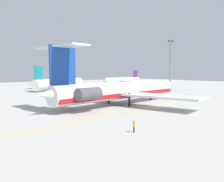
# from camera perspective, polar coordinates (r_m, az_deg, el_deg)

# --- Properties ---
(ground) EXTENTS (290.11, 290.11, 0.00)m
(ground) POSITION_cam_1_polar(r_m,az_deg,el_deg) (57.17, 10.36, -3.64)
(ground) COLOR #B7B5AD
(main_jetliner) EXTENTS (45.70, 40.41, 13.31)m
(main_jetliner) POSITION_cam_1_polar(r_m,az_deg,el_deg) (57.91, 1.64, 0.16)
(main_jetliner) COLOR silver
(main_jetliner) RESTS_ON ground
(airliner_mid_left) EXTENTS (32.20, 32.58, 10.29)m
(airliner_mid_left) POSITION_cam_1_polar(r_m,az_deg,el_deg) (108.82, -12.17, 1.94)
(airliner_mid_left) COLOR white
(airliner_mid_left) RESTS_ON ground
(airliner_mid_right) EXTENTS (29.29, 28.86, 8.79)m
(airliner_mid_right) POSITION_cam_1_polar(r_m,az_deg,el_deg) (151.15, 2.27, 2.67)
(airliner_mid_right) COLOR white
(airliner_mid_right) RESTS_ON ground
(ground_crew_near_nose) EXTENTS (0.35, 0.30, 1.69)m
(ground_crew_near_nose) POSITION_cam_1_polar(r_m,az_deg,el_deg) (90.33, 2.05, 0.23)
(ground_crew_near_nose) COLOR black
(ground_crew_near_nose) RESTS_ON ground
(ground_crew_near_tail) EXTENTS (0.43, 0.27, 1.69)m
(ground_crew_near_tail) POSITION_cam_1_polar(r_m,az_deg,el_deg) (32.46, 5.32, -8.18)
(ground_crew_near_tail) COLOR black
(ground_crew_near_tail) RESTS_ON ground
(safety_cone_nose) EXTENTS (0.40, 0.40, 0.55)m
(safety_cone_nose) POSITION_cam_1_polar(r_m,az_deg,el_deg) (88.93, 5.11, -0.38)
(safety_cone_nose) COLOR #EA590F
(safety_cone_nose) RESTS_ON ground
(taxiway_centreline) EXTENTS (97.29, 11.16, 0.01)m
(taxiway_centreline) POSITION_cam_1_polar(r_m,az_deg,el_deg) (53.05, 8.95, -4.28)
(taxiway_centreline) COLOR gold
(taxiway_centreline) RESTS_ON ground
(light_mast) EXTENTS (4.00, 0.70, 23.82)m
(light_mast) POSITION_cam_1_polar(r_m,az_deg,el_deg) (124.11, 13.92, 6.91)
(light_mast) COLOR slate
(light_mast) RESTS_ON ground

